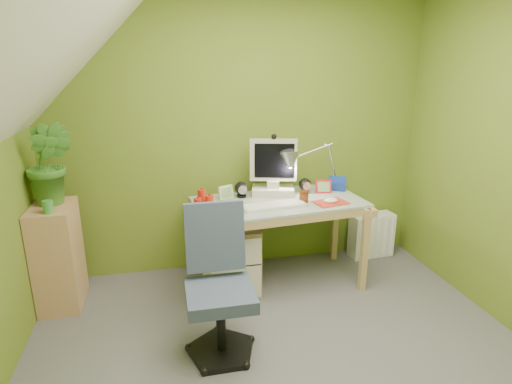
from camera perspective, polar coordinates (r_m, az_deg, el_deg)
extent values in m
cube|color=olive|center=(3.61, -2.13, 8.08)|extent=(3.20, 0.01, 2.40)
cube|color=white|center=(1.94, -24.13, 18.01)|extent=(1.10, 3.20, 1.10)
cube|color=silver|center=(3.23, 2.37, -1.83)|extent=(0.50, 0.21, 0.02)
cube|color=#B82F20|center=(3.38, 9.92, -1.38)|extent=(0.28, 0.23, 0.01)
ellipsoid|color=white|center=(3.37, 9.94, -1.12)|extent=(0.12, 0.07, 0.04)
cylinder|color=maroon|center=(3.35, 6.41, -0.63)|extent=(0.07, 0.07, 0.09)
cube|color=red|center=(3.61, 8.99, 0.73)|extent=(0.13, 0.04, 0.11)
cube|color=navy|center=(3.69, 10.79, 1.15)|extent=(0.14, 0.09, 0.13)
cube|color=#B3CD8D|center=(3.42, -4.04, -0.04)|extent=(0.12, 0.07, 0.11)
cube|color=tan|center=(3.51, -24.87, -7.74)|extent=(0.29, 0.44, 0.78)
imported|color=#407E2A|center=(3.34, -25.78, 3.45)|extent=(0.38, 0.34, 0.60)
cylinder|color=#418F3B|center=(3.22, -26.00, -1.80)|extent=(0.08, 0.08, 0.09)
cube|color=white|center=(4.16, 15.12, -5.56)|extent=(0.42, 0.20, 0.41)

